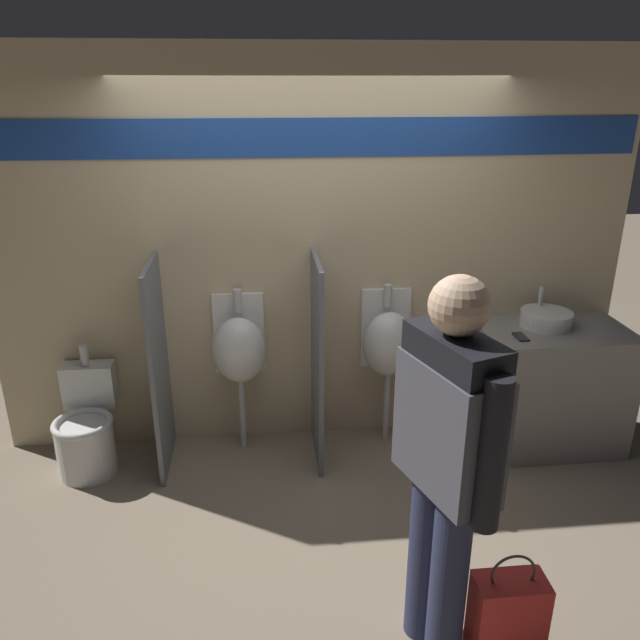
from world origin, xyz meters
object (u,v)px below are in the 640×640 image
at_px(cell_phone, 521,337).
at_px(person_in_vest, 447,452).
at_px(toilet, 87,431).
at_px(shopping_bag, 507,616).
at_px(urinal_far, 389,343).
at_px(urinal_near_counter, 239,349).
at_px(sink_basin, 546,319).

distance_m(cell_phone, person_in_vest, 1.79).
relative_size(toilet, person_in_vest, 0.45).
xyz_separation_m(toilet, shopping_bag, (2.25, -1.72, -0.06)).
bearing_deg(cell_phone, shopping_bag, -111.98).
height_order(urinal_far, person_in_vest, person_in_vest).
bearing_deg(shopping_bag, urinal_near_counter, 122.71).
height_order(urinal_near_counter, urinal_far, same).
distance_m(cell_phone, urinal_near_counter, 1.88).
xyz_separation_m(toilet, person_in_vest, (1.93, -1.64, 0.77)).
distance_m(sink_basin, shopping_bag, 2.12).
distance_m(sink_basin, person_in_vest, 2.09).
bearing_deg(toilet, cell_phone, -2.55).
bearing_deg(urinal_far, person_in_vest, -94.46).
height_order(sink_basin, person_in_vest, person_in_vest).
distance_m(toilet, person_in_vest, 2.65).
relative_size(urinal_far, toilet, 1.42).
bearing_deg(urinal_far, shopping_bag, -84.67).
relative_size(cell_phone, urinal_near_counter, 0.12).
bearing_deg(shopping_bag, cell_phone, 68.02).
relative_size(urinal_far, person_in_vest, 0.64).
distance_m(urinal_near_counter, toilet, 1.15).
xyz_separation_m(cell_phone, urinal_near_counter, (-1.86, 0.29, -0.14)).
xyz_separation_m(sink_basin, cell_phone, (-0.25, -0.19, -0.05)).
xyz_separation_m(sink_basin, person_in_vest, (-1.21, -1.69, 0.11)).
relative_size(cell_phone, toilet, 0.17).
bearing_deg(urinal_near_counter, person_in_vest, -63.57).
xyz_separation_m(urinal_near_counter, urinal_far, (1.04, 0.00, 0.00)).
bearing_deg(shopping_bag, person_in_vest, 164.87).
relative_size(sink_basin, cell_phone, 2.49).
xyz_separation_m(cell_phone, urinal_far, (-0.82, 0.29, -0.14)).
relative_size(urinal_near_counter, toilet, 1.42).
distance_m(person_in_vest, shopping_bag, 0.90).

